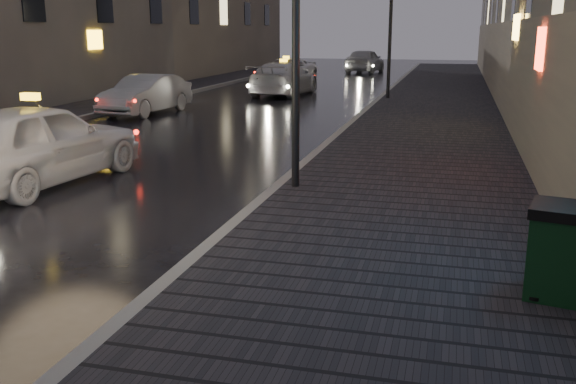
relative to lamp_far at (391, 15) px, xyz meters
The scene contains 11 objects.
sidewalk 4.11m from the lamp_far, 26.00° to the right, with size 4.60×58.00×0.15m, color black.
curb 3.57m from the lamp_far, 109.29° to the right, with size 0.20×58.00×0.15m, color slate.
sidewalk_far 11.13m from the lamp_far, behind, with size 2.40×58.00×0.15m, color black.
curb_far 9.91m from the lamp_far, behind, with size 0.20×58.00×0.15m, color slate.
lamp_far is the anchor object (origin of this frame).
trash_bin 20.73m from the lamp_far, 78.91° to the right, with size 0.80×0.80×1.02m.
taxi_near 17.51m from the lamp_far, 106.96° to the right, with size 1.94×4.83×1.65m, color silver.
car_left_mid 10.44m from the lamp_far, 142.17° to the right, with size 1.45×4.17×1.37m, color gray.
taxi_mid 5.79m from the lamp_far, 163.62° to the left, with size 2.09×5.13×1.49m, color silver.
taxi_far 10.89m from the lamp_far, 128.63° to the left, with size 2.22×4.81×1.34m, color white.
car_far 18.07m from the lamp_far, 101.07° to the left, with size 1.91×4.75×1.62m, color #92939A.
Camera 1 is at (4.61, -5.14, 2.97)m, focal length 40.00 mm.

